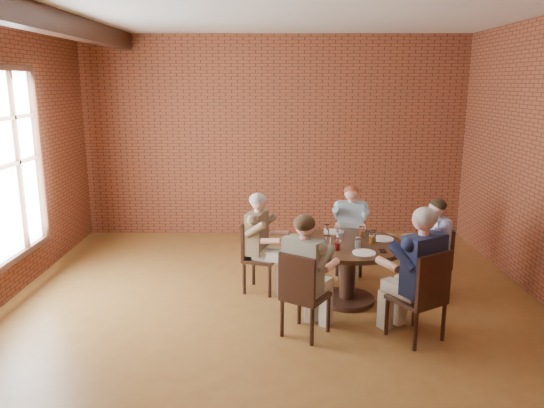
{
  "coord_description": "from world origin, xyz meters",
  "views": [
    {
      "loc": [
        0.02,
        -5.58,
        2.62
      ],
      "look_at": [
        -0.02,
        1.0,
        1.1
      ],
      "focal_mm": 35.0,
      "sensor_mm": 36.0,
      "label": 1
    }
  ],
  "objects_px": {
    "diner_a": "(432,249)",
    "smartphone": "(382,251)",
    "chair_e": "(424,294)",
    "dining_table": "(348,260)",
    "chair_a": "(437,259)",
    "chair_d": "(302,292)",
    "diner_b": "(350,230)",
    "chair_c": "(255,253)",
    "diner_d": "(306,276)",
    "diner_e": "(418,274)",
    "diner_c": "(261,243)",
    "chair_b": "(350,238)"
  },
  "relations": [
    {
      "from": "chair_c",
      "to": "diner_a",
      "type": "bearing_deg",
      "value": -77.6
    },
    {
      "from": "diner_b",
      "to": "dining_table",
      "type": "bearing_deg",
      "value": -90.0
    },
    {
      "from": "diner_b",
      "to": "diner_c",
      "type": "xyz_separation_m",
      "value": [
        -1.22,
        -0.67,
        0.02
      ]
    },
    {
      "from": "chair_b",
      "to": "smartphone",
      "type": "height_order",
      "value": "chair_b"
    },
    {
      "from": "chair_c",
      "to": "diner_c",
      "type": "xyz_separation_m",
      "value": [
        0.07,
        -0.02,
        0.14
      ]
    },
    {
      "from": "chair_e",
      "to": "dining_table",
      "type": "bearing_deg",
      "value": -90.0
    },
    {
      "from": "chair_a",
      "to": "chair_d",
      "type": "distance_m",
      "value": 2.04
    },
    {
      "from": "chair_c",
      "to": "diner_e",
      "type": "bearing_deg",
      "value": -109.19
    },
    {
      "from": "chair_c",
      "to": "diner_d",
      "type": "distance_m",
      "value": 1.36
    },
    {
      "from": "diner_a",
      "to": "diner_c",
      "type": "relative_size",
      "value": 0.98
    },
    {
      "from": "dining_table",
      "to": "diner_a",
      "type": "relative_size",
      "value": 1.07
    },
    {
      "from": "chair_a",
      "to": "diner_d",
      "type": "bearing_deg",
      "value": -66.84
    },
    {
      "from": "diner_c",
      "to": "smartphone",
      "type": "distance_m",
      "value": 1.55
    },
    {
      "from": "diner_b",
      "to": "smartphone",
      "type": "distance_m",
      "value": 1.36
    },
    {
      "from": "chair_b",
      "to": "chair_e",
      "type": "bearing_deg",
      "value": -68.45
    },
    {
      "from": "dining_table",
      "to": "smartphone",
      "type": "xyz_separation_m",
      "value": [
        0.34,
        -0.33,
        0.23
      ]
    },
    {
      "from": "dining_table",
      "to": "diner_d",
      "type": "bearing_deg",
      "value": -122.81
    },
    {
      "from": "diner_d",
      "to": "diner_e",
      "type": "relative_size",
      "value": 0.93
    },
    {
      "from": "chair_c",
      "to": "smartphone",
      "type": "relative_size",
      "value": 6.51
    },
    {
      "from": "chair_e",
      "to": "diner_b",
      "type": "bearing_deg",
      "value": -109.0
    },
    {
      "from": "diner_a",
      "to": "smartphone",
      "type": "height_order",
      "value": "diner_a"
    },
    {
      "from": "chair_c",
      "to": "smartphone",
      "type": "distance_m",
      "value": 1.64
    },
    {
      "from": "diner_b",
      "to": "chair_e",
      "type": "xyz_separation_m",
      "value": [
        0.47,
        -2.03,
        -0.09
      ]
    },
    {
      "from": "chair_a",
      "to": "chair_e",
      "type": "bearing_deg",
      "value": -30.6
    },
    {
      "from": "dining_table",
      "to": "chair_b",
      "type": "xyz_separation_m",
      "value": [
        0.18,
        1.09,
        -0.04
      ]
    },
    {
      "from": "diner_b",
      "to": "chair_c",
      "type": "height_order",
      "value": "diner_b"
    },
    {
      "from": "diner_d",
      "to": "diner_e",
      "type": "bearing_deg",
      "value": -150.79
    },
    {
      "from": "diner_a",
      "to": "chair_c",
      "type": "height_order",
      "value": "diner_a"
    },
    {
      "from": "chair_a",
      "to": "chair_e",
      "type": "xyz_separation_m",
      "value": [
        -0.48,
        -1.18,
        0.04
      ]
    },
    {
      "from": "chair_a",
      "to": "chair_e",
      "type": "height_order",
      "value": "chair_e"
    },
    {
      "from": "chair_d",
      "to": "chair_a",
      "type": "bearing_deg",
      "value": -114.7
    },
    {
      "from": "chair_c",
      "to": "chair_e",
      "type": "height_order",
      "value": "chair_e"
    },
    {
      "from": "chair_b",
      "to": "diner_c",
      "type": "height_order",
      "value": "diner_c"
    },
    {
      "from": "chair_d",
      "to": "chair_e",
      "type": "xyz_separation_m",
      "value": [
        1.24,
        -0.08,
        0.02
      ]
    },
    {
      "from": "diner_a",
      "to": "diner_e",
      "type": "distance_m",
      "value": 1.18
    },
    {
      "from": "chair_a",
      "to": "diner_e",
      "type": "bearing_deg",
      "value": -34.29
    },
    {
      "from": "chair_a",
      "to": "dining_table",
      "type": "bearing_deg",
      "value": -90.0
    },
    {
      "from": "chair_b",
      "to": "smartphone",
      "type": "xyz_separation_m",
      "value": [
        0.17,
        -1.41,
        0.27
      ]
    },
    {
      "from": "chair_a",
      "to": "chair_c",
      "type": "xyz_separation_m",
      "value": [
        -2.24,
        0.2,
        0.01
      ]
    },
    {
      "from": "chair_d",
      "to": "chair_e",
      "type": "height_order",
      "value": "chair_e"
    },
    {
      "from": "diner_e",
      "to": "smartphone",
      "type": "bearing_deg",
      "value": -100.21
    },
    {
      "from": "diner_a",
      "to": "smartphone",
      "type": "bearing_deg",
      "value": -64.02
    },
    {
      "from": "diner_c",
      "to": "chair_d",
      "type": "height_order",
      "value": "diner_c"
    },
    {
      "from": "diner_b",
      "to": "chair_e",
      "type": "distance_m",
      "value": 2.08
    },
    {
      "from": "dining_table",
      "to": "chair_b",
      "type": "bearing_deg",
      "value": 80.8
    },
    {
      "from": "diner_c",
      "to": "chair_d",
      "type": "xyz_separation_m",
      "value": [
        0.45,
        -1.27,
        -0.13
      ]
    },
    {
      "from": "chair_a",
      "to": "diner_a",
      "type": "relative_size",
      "value": 0.71
    },
    {
      "from": "chair_c",
      "to": "smartphone",
      "type": "xyz_separation_m",
      "value": [
        1.47,
        -0.69,
        0.26
      ]
    },
    {
      "from": "chair_c",
      "to": "dining_table",
      "type": "bearing_deg",
      "value": -90.0
    },
    {
      "from": "chair_b",
      "to": "chair_c",
      "type": "xyz_separation_m",
      "value": [
        -1.3,
        -0.72,
        0.01
      ]
    }
  ]
}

